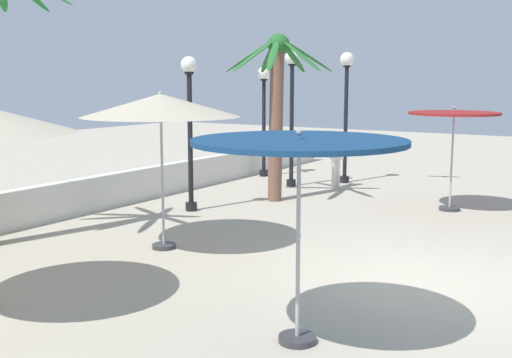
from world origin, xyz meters
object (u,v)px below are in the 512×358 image
Objects in this scene: lamp_post_0 at (292,96)px; patio_umbrella_2 at (454,121)px; lamp_post_1 at (264,104)px; patio_umbrella_1 at (299,152)px; lamp_post_3 at (346,96)px; lamp_post_2 at (190,113)px; palm_tree_0 at (277,95)px; guest_2 at (336,153)px; patio_umbrella_3 at (161,106)px.

patio_umbrella_2 is at bearing -101.22° from lamp_post_0.
patio_umbrella_1 is at bearing -146.56° from lamp_post_1.
patio_umbrella_2 is 0.64× the size of lamp_post_3.
patio_umbrella_2 is 6.27m from lamp_post_2.
lamp_post_3 is (3.56, -0.33, -0.08)m from palm_tree_0.
guest_2 is at bearing -70.29° from lamp_post_0.
patio_umbrella_3 is at bearing -177.93° from lamp_post_3.
lamp_post_1 reaches higher than patio_umbrella_3.
lamp_post_2 is (2.98, 1.70, -0.29)m from patio_umbrella_3.
patio_umbrella_2 is 0.71× the size of lamp_post_1.
lamp_post_1 reaches higher than patio_umbrella_2.
lamp_post_0 is (7.36, 1.38, 0.00)m from patio_umbrella_3.
lamp_post_2 is at bearing 175.87° from lamp_post_0.
guest_2 is (10.21, 4.30, -1.29)m from patio_umbrella_1.
palm_tree_0 reaches higher than lamp_post_1.
palm_tree_0 is 1.08× the size of lamp_post_0.
patio_umbrella_1 is 4.82m from patio_umbrella_3.
patio_umbrella_1 is 12.10m from lamp_post_3.
lamp_post_1 reaches higher than guest_2.
patio_umbrella_3 is at bearing 150.75° from patio_umbrella_2.
patio_umbrella_1 is 0.60× the size of palm_tree_0.
lamp_post_0 reaches higher than guest_2.
palm_tree_0 reaches higher than guest_2.
palm_tree_0 is 4.16m from lamp_post_1.
guest_2 is (0.45, -1.25, -1.65)m from lamp_post_0.
lamp_post_0 is at bearing 109.71° from guest_2.
guest_2 is at bearing 1.00° from patio_umbrella_3.
patio_umbrella_3 is 0.74× the size of lamp_post_0.
lamp_post_3 is 1.93m from guest_2.
palm_tree_0 reaches higher than lamp_post_0.
guest_2 is at bearing -105.05° from lamp_post_1.
lamp_post_0 is at bearing -125.80° from lamp_post_1.
patio_umbrella_1 is 8.81m from patio_umbrella_2.
lamp_post_0 is 1.12× the size of lamp_post_1.
lamp_post_1 is 2.81m from lamp_post_3.
lamp_post_0 is (9.77, 5.55, 0.35)m from patio_umbrella_1.
patio_umbrella_3 is 8.82m from lamp_post_3.
patio_umbrella_2 is 0.86× the size of patio_umbrella_3.
lamp_post_1 is at bearing 19.86° from patio_umbrella_3.
lamp_post_0 is 2.11m from guest_2.
patio_umbrella_1 is at bearing -176.12° from patio_umbrella_2.
palm_tree_0 reaches higher than patio_umbrella_2.
palm_tree_0 is at bearing -143.68° from lamp_post_1.
lamp_post_0 is 4.40m from lamp_post_2.
guest_2 is at bearing -11.48° from palm_tree_0.
lamp_post_2 is 5.24m from guest_2.
lamp_post_3 is at bearing 21.76° from patio_umbrella_1.
lamp_post_3 is at bearing -5.35° from palm_tree_0.
lamp_post_1 is (1.24, 1.73, -0.31)m from lamp_post_0.
patio_umbrella_2 is at bearing -57.20° from lamp_post_2.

